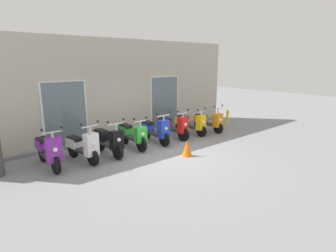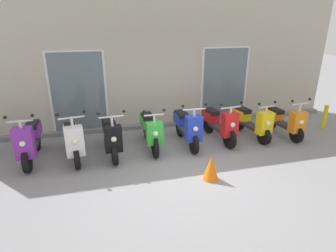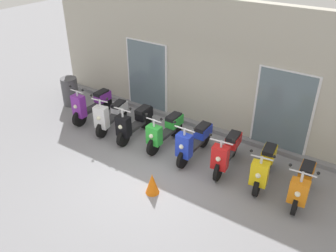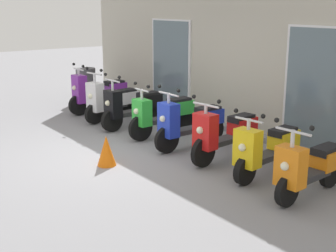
{
  "view_description": "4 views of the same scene",
  "coord_description": "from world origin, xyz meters",
  "px_view_note": "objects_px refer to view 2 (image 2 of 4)",
  "views": [
    {
      "loc": [
        -5.25,
        -6.29,
        2.92
      ],
      "look_at": [
        0.51,
        0.59,
        0.76
      ],
      "focal_mm": 28.8,
      "sensor_mm": 36.0,
      "label": 1
    },
    {
      "loc": [
        -1.67,
        -5.03,
        3.01
      ],
      "look_at": [
        -0.11,
        0.96,
        0.68
      ],
      "focal_mm": 29.8,
      "sensor_mm": 36.0,
      "label": 2
    },
    {
      "loc": [
        4.14,
        -5.43,
        5.39
      ],
      "look_at": [
        -0.16,
        1.0,
        0.87
      ],
      "focal_mm": 37.47,
      "sensor_mm": 36.0,
      "label": 3
    },
    {
      "loc": [
        6.99,
        -4.07,
        2.65
      ],
      "look_at": [
        0.78,
        0.52,
        0.61
      ],
      "focal_mm": 49.48,
      "sensor_mm": 36.0,
      "label": 4
    }
  ],
  "objects_px": {
    "traffic_cone": "(211,168)",
    "curb_bollard": "(325,117)",
    "scooter_orange": "(284,120)",
    "scooter_purple": "(30,140)",
    "scooter_yellow": "(252,121)",
    "scooter_blue": "(187,126)",
    "scooter_black": "(111,136)",
    "scooter_green": "(150,130)",
    "scooter_red": "(219,123)",
    "scooter_white": "(73,140)"
  },
  "relations": [
    {
      "from": "traffic_cone",
      "to": "curb_bollard",
      "type": "xyz_separation_m",
      "value": [
        4.42,
        1.87,
        0.09
      ]
    },
    {
      "from": "scooter_orange",
      "to": "curb_bollard",
      "type": "xyz_separation_m",
      "value": [
        1.56,
        0.21,
        -0.1
      ]
    },
    {
      "from": "scooter_purple",
      "to": "scooter_yellow",
      "type": "distance_m",
      "value": 5.57
    },
    {
      "from": "curb_bollard",
      "to": "scooter_blue",
      "type": "bearing_deg",
      "value": -178.4
    },
    {
      "from": "scooter_yellow",
      "to": "traffic_cone",
      "type": "xyz_separation_m",
      "value": [
        -1.94,
        -1.79,
        -0.2
      ]
    },
    {
      "from": "scooter_black",
      "to": "scooter_green",
      "type": "bearing_deg",
      "value": 7.46
    },
    {
      "from": "scooter_purple",
      "to": "scooter_orange",
      "type": "height_order",
      "value": "scooter_purple"
    },
    {
      "from": "scooter_blue",
      "to": "scooter_red",
      "type": "height_order",
      "value": "scooter_blue"
    },
    {
      "from": "scooter_purple",
      "to": "scooter_red",
      "type": "distance_m",
      "value": 4.61
    },
    {
      "from": "scooter_black",
      "to": "scooter_red",
      "type": "height_order",
      "value": "scooter_black"
    },
    {
      "from": "curb_bollard",
      "to": "traffic_cone",
      "type": "bearing_deg",
      "value": -157.04
    },
    {
      "from": "scooter_purple",
      "to": "curb_bollard",
      "type": "relative_size",
      "value": 2.38
    },
    {
      "from": "scooter_white",
      "to": "scooter_green",
      "type": "height_order",
      "value": "scooter_white"
    },
    {
      "from": "scooter_purple",
      "to": "scooter_black",
      "type": "xyz_separation_m",
      "value": [
        1.79,
        -0.11,
        -0.03
      ]
    },
    {
      "from": "scooter_yellow",
      "to": "curb_bollard",
      "type": "bearing_deg",
      "value": 1.9
    },
    {
      "from": "scooter_blue",
      "to": "curb_bollard",
      "type": "relative_size",
      "value": 2.34
    },
    {
      "from": "scooter_green",
      "to": "scooter_yellow",
      "type": "height_order",
      "value": "scooter_green"
    },
    {
      "from": "scooter_purple",
      "to": "curb_bollard",
      "type": "height_order",
      "value": "scooter_purple"
    },
    {
      "from": "scooter_red",
      "to": "traffic_cone",
      "type": "bearing_deg",
      "value": -118.49
    },
    {
      "from": "scooter_black",
      "to": "scooter_red",
      "type": "xyz_separation_m",
      "value": [
        2.82,
        0.11,
        0.02
      ]
    },
    {
      "from": "scooter_purple",
      "to": "scooter_green",
      "type": "xyz_separation_m",
      "value": [
        2.76,
        0.02,
        -0.02
      ]
    },
    {
      "from": "scooter_yellow",
      "to": "scooter_purple",
      "type": "bearing_deg",
      "value": -180.0
    },
    {
      "from": "scooter_yellow",
      "to": "scooter_orange",
      "type": "relative_size",
      "value": 1.04
    },
    {
      "from": "scooter_white",
      "to": "scooter_orange",
      "type": "xyz_separation_m",
      "value": [
        5.56,
        0.01,
        -0.02
      ]
    },
    {
      "from": "scooter_red",
      "to": "scooter_yellow",
      "type": "bearing_deg",
      "value": -0.32
    },
    {
      "from": "scooter_black",
      "to": "scooter_blue",
      "type": "distance_m",
      "value": 1.91
    },
    {
      "from": "scooter_red",
      "to": "scooter_green",
      "type": "bearing_deg",
      "value": 179.63
    },
    {
      "from": "scooter_purple",
      "to": "scooter_blue",
      "type": "relative_size",
      "value": 1.02
    },
    {
      "from": "scooter_white",
      "to": "curb_bollard",
      "type": "relative_size",
      "value": 2.22
    },
    {
      "from": "scooter_black",
      "to": "scooter_blue",
      "type": "xyz_separation_m",
      "value": [
        1.91,
        0.07,
        0.02
      ]
    },
    {
      "from": "scooter_purple",
      "to": "scooter_green",
      "type": "bearing_deg",
      "value": 0.36
    },
    {
      "from": "scooter_white",
      "to": "scooter_orange",
      "type": "bearing_deg",
      "value": 0.08
    },
    {
      "from": "scooter_red",
      "to": "scooter_orange",
      "type": "height_order",
      "value": "scooter_red"
    },
    {
      "from": "traffic_cone",
      "to": "scooter_purple",
      "type": "bearing_deg",
      "value": 153.77
    },
    {
      "from": "scooter_red",
      "to": "scooter_orange",
      "type": "xyz_separation_m",
      "value": [
        1.88,
        -0.14,
        -0.04
      ]
    },
    {
      "from": "curb_bollard",
      "to": "scooter_white",
      "type": "bearing_deg",
      "value": -178.23
    },
    {
      "from": "scooter_white",
      "to": "scooter_green",
      "type": "xyz_separation_m",
      "value": [
        1.83,
        0.16,
        0.01
      ]
    },
    {
      "from": "scooter_orange",
      "to": "traffic_cone",
      "type": "height_order",
      "value": "scooter_orange"
    },
    {
      "from": "traffic_cone",
      "to": "scooter_yellow",
      "type": "bearing_deg",
      "value": 42.74
    },
    {
      "from": "scooter_yellow",
      "to": "scooter_black",
      "type": "bearing_deg",
      "value": -178.34
    },
    {
      "from": "scooter_green",
      "to": "traffic_cone",
      "type": "distance_m",
      "value": 2.02
    },
    {
      "from": "scooter_purple",
      "to": "curb_bollard",
      "type": "distance_m",
      "value": 8.05
    },
    {
      "from": "scooter_red",
      "to": "scooter_blue",
      "type": "bearing_deg",
      "value": -177.19
    },
    {
      "from": "scooter_green",
      "to": "scooter_blue",
      "type": "relative_size",
      "value": 0.99
    },
    {
      "from": "scooter_orange",
      "to": "scooter_yellow",
      "type": "bearing_deg",
      "value": 171.94
    },
    {
      "from": "scooter_white",
      "to": "scooter_red",
      "type": "relative_size",
      "value": 0.95
    },
    {
      "from": "traffic_cone",
      "to": "scooter_black",
      "type": "bearing_deg",
      "value": 137.63
    },
    {
      "from": "scooter_purple",
      "to": "traffic_cone",
      "type": "xyz_separation_m",
      "value": [
        3.63,
        -1.79,
        -0.24
      ]
    },
    {
      "from": "traffic_cone",
      "to": "scooter_blue",
      "type": "bearing_deg",
      "value": 87.92
    },
    {
      "from": "scooter_black",
      "to": "scooter_yellow",
      "type": "xyz_separation_m",
      "value": [
        3.78,
        0.11,
        -0.02
      ]
    }
  ]
}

